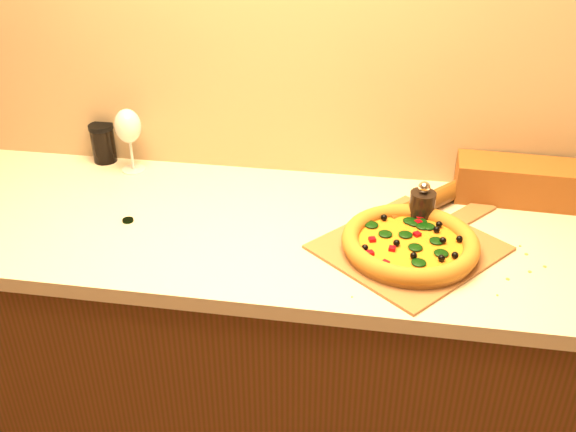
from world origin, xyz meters
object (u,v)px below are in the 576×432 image
object	(u,v)px
pepper_grinder	(422,207)
dark_jar	(103,143)
rolling_pin	(438,198)
wine_glass	(128,128)
pizza	(410,243)
pizza_peel	(413,245)

from	to	relation	value
pepper_grinder	dark_jar	distance (m)	1.01
rolling_pin	wine_glass	world-z (taller)	wine_glass
pizza	wine_glass	size ratio (longest dim) A/B	1.69
dark_jar	pepper_grinder	bearing A→B (deg)	-13.47
pizza	rolling_pin	size ratio (longest dim) A/B	1.13
pizza	dark_jar	distance (m)	1.03
rolling_pin	dark_jar	distance (m)	1.04
pepper_grinder	pizza	bearing A→B (deg)	-101.15
wine_glass	pizza_peel	bearing A→B (deg)	-19.38
pizza	wine_glass	bearing A→B (deg)	158.47
dark_jar	rolling_pin	bearing A→B (deg)	-7.03
rolling_pin	pizza_peel	bearing A→B (deg)	-106.84
pizza_peel	dark_jar	size ratio (longest dim) A/B	4.46
pizza	pizza_peel	bearing A→B (deg)	72.35
pizza_peel	dark_jar	bearing A→B (deg)	-160.05
pizza	rolling_pin	bearing A→B (deg)	73.06
pizza_peel	wine_glass	size ratio (longest dim) A/B	2.75
wine_glass	dark_jar	size ratio (longest dim) A/B	1.62
pizza_peel	wine_glass	xyz separation A→B (m)	(-0.85, 0.30, 0.14)
pepper_grinder	rolling_pin	xyz separation A→B (m)	(0.05, 0.11, -0.03)
pizza	wine_glass	distance (m)	0.91
pizza	rolling_pin	xyz separation A→B (m)	(0.08, 0.25, -0.00)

